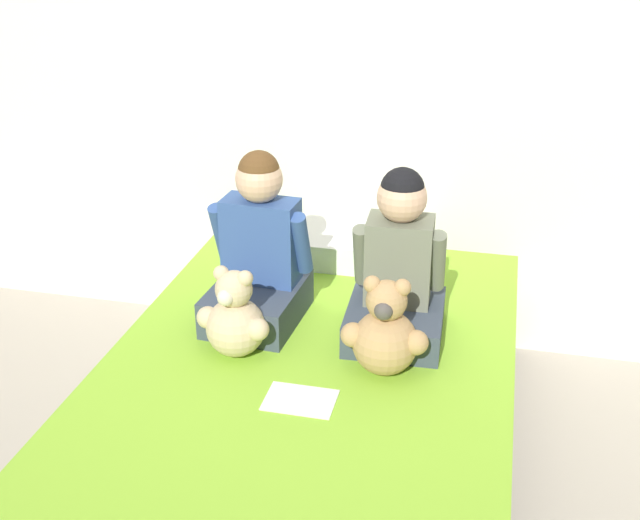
% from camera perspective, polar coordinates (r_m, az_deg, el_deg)
% --- Properties ---
extents(ground_plane, '(14.00, 14.00, 0.00)m').
position_cam_1_polar(ground_plane, '(2.88, -0.85, -15.28)').
color(ground_plane, '#B2A899').
extents(wall_behind_bed, '(8.00, 0.06, 2.50)m').
position_cam_1_polar(wall_behind_bed, '(3.31, 3.70, 14.37)').
color(wall_behind_bed, silver).
rests_on(wall_behind_bed, ground_plane).
extents(bed, '(1.31, 1.99, 0.48)m').
position_cam_1_polar(bed, '(2.73, -0.88, -11.51)').
color(bed, '#2D2D33').
rests_on(bed, ground_plane).
extents(child_on_left, '(0.36, 0.40, 0.60)m').
position_cam_1_polar(child_on_left, '(2.76, -4.36, 0.29)').
color(child_on_left, '#384251').
rests_on(child_on_left, bed).
extents(child_on_right, '(0.33, 0.38, 0.58)m').
position_cam_1_polar(child_on_right, '(2.67, 5.57, -0.76)').
color(child_on_right, '#384251').
rests_on(child_on_right, bed).
extents(teddy_bear_held_by_left_child, '(0.25, 0.19, 0.31)m').
position_cam_1_polar(teddy_bear_held_by_left_child, '(2.59, -6.07, -4.19)').
color(teddy_bear_held_by_left_child, '#D1B78E').
rests_on(teddy_bear_held_by_left_child, bed).
extents(teddy_bear_held_by_right_child, '(0.27, 0.21, 0.33)m').
position_cam_1_polar(teddy_bear_held_by_right_child, '(2.48, 4.66, -5.22)').
color(teddy_bear_held_by_right_child, tan).
rests_on(teddy_bear_held_by_right_child, bed).
extents(pillow_at_headboard, '(0.57, 0.32, 0.11)m').
position_cam_1_polar(pillow_at_headboard, '(3.26, 2.52, 0.95)').
color(pillow_at_headboard, white).
rests_on(pillow_at_headboard, bed).
extents(sign_card, '(0.21, 0.15, 0.00)m').
position_cam_1_polar(sign_card, '(2.42, -1.42, -9.92)').
color(sign_card, white).
rests_on(sign_card, bed).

